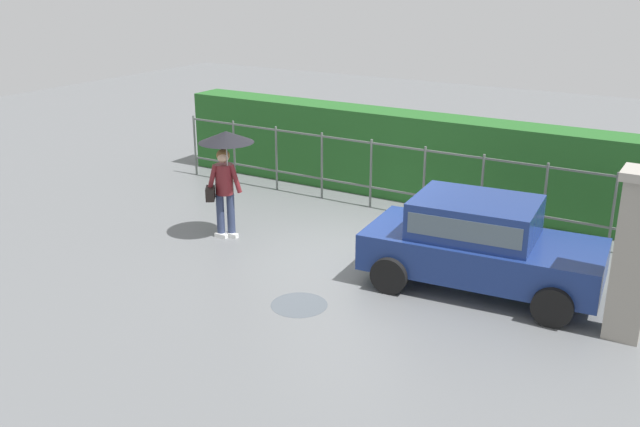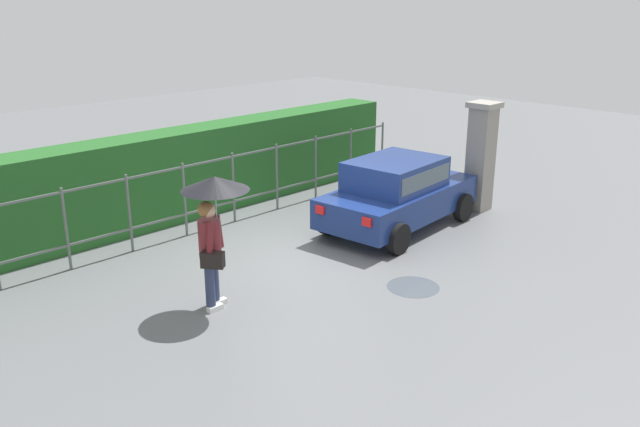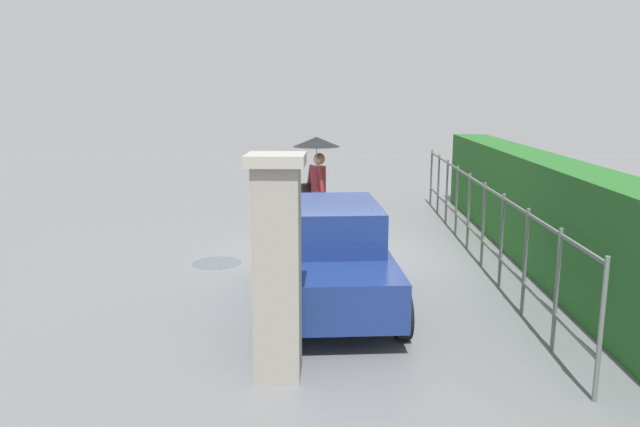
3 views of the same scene
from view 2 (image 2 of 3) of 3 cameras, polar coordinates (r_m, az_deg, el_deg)
name	(u,v)px [view 2 (image 2 of 3)]	position (r m, az deg, el deg)	size (l,w,h in m)	color
ground_plane	(308,258)	(12.22, -1.08, -3.87)	(40.00, 40.00, 0.00)	slate
car	(397,191)	(13.62, 6.67, 1.96)	(3.85, 2.12, 1.48)	navy
pedestrian	(213,210)	(9.94, -9.22, 0.26)	(1.03, 1.03, 2.09)	#2D3856
gate_pillar	(481,155)	(15.09, 13.70, 4.89)	(0.60, 0.60, 2.42)	gray
fence_section	(210,190)	(13.69, -9.50, 2.02)	(11.05, 0.05, 1.50)	#59605B
hedge_row	(179,174)	(14.54, -12.08, 3.33)	(12.00, 0.90, 1.90)	#235B23
puddle_near	(413,287)	(11.16, 8.04, -6.28)	(0.88, 0.88, 0.00)	#4C545B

